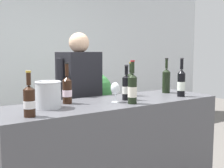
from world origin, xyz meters
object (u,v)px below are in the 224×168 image
object	(u,v)px
wine_bottle_2	(131,84)
wine_bottle_0	(126,87)
potted_shrub	(91,103)
wine_bottle_4	(181,83)
wine_bottle_3	(29,100)
wine_bottle_5	(166,80)
wine_glass	(115,89)
ice_bucket	(48,95)
wine_bottle_6	(67,89)
wine_bottle_1	(132,88)
person_server	(80,114)

from	to	relation	value
wine_bottle_2	wine_bottle_0	bearing A→B (deg)	-136.29
potted_shrub	wine_bottle_4	bearing A→B (deg)	-78.29
wine_bottle_3	potted_shrub	distance (m)	1.80
wine_bottle_2	wine_bottle_5	world-z (taller)	wine_bottle_5
wine_glass	potted_shrub	xyz separation A→B (m)	(0.43, 1.17, -0.34)
wine_bottle_4	potted_shrub	world-z (taller)	wine_bottle_4
wine_bottle_4	wine_bottle_2	bearing A→B (deg)	140.49
wine_bottle_2	ice_bucket	bearing A→B (deg)	-171.73
wine_bottle_3	wine_bottle_2	bearing A→B (deg)	16.78
wine_bottle_6	potted_shrub	bearing A→B (deg)	51.67
wine_bottle_6	wine_glass	bearing A→B (deg)	-25.90
wine_bottle_1	wine_bottle_6	world-z (taller)	wine_bottle_1
wine_bottle_6	potted_shrub	xyz separation A→B (m)	(0.79, 1.00, -0.35)
wine_bottle_1	person_server	size ratio (longest dim) A/B	0.22
wine_bottle_0	potted_shrub	bearing A→B (deg)	75.93
wine_bottle_0	wine_bottle_6	world-z (taller)	wine_bottle_6
wine_bottle_4	wine_bottle_5	world-z (taller)	wine_bottle_4
wine_bottle_4	wine_bottle_5	distance (m)	0.25
wine_bottle_3	wine_bottle_5	world-z (taller)	wine_bottle_5
potted_shrub	wine_bottle_5	bearing A→B (deg)	-72.99
wine_bottle_6	wine_bottle_5	bearing A→B (deg)	-0.97
wine_bottle_2	wine_bottle_4	size ratio (longest dim) A/B	0.88
wine_bottle_6	person_server	world-z (taller)	person_server
wine_bottle_3	wine_bottle_6	world-z (taller)	wine_bottle_6
wine_bottle_6	wine_glass	world-z (taller)	wine_bottle_6
wine_bottle_3	ice_bucket	xyz separation A→B (m)	(0.21, 0.20, -0.01)
wine_bottle_2	ice_bucket	xyz separation A→B (m)	(-0.88, -0.13, -0.01)
wine_bottle_0	wine_bottle_4	xyz separation A→B (m)	(0.55, -0.13, 0.02)
wine_bottle_5	potted_shrub	distance (m)	1.12
wine_bottle_5	person_server	size ratio (longest dim) A/B	0.22
wine_glass	wine_bottle_6	bearing A→B (deg)	154.10
wine_bottle_5	wine_glass	distance (m)	0.76
wine_bottle_0	wine_bottle_1	world-z (taller)	wine_bottle_1
wine_bottle_1	potted_shrub	world-z (taller)	wine_bottle_1
wine_bottle_0	wine_bottle_1	xyz separation A→B (m)	(-0.06, -0.17, 0.01)
wine_bottle_0	wine_bottle_2	world-z (taller)	wine_bottle_2
wine_glass	wine_bottle_1	bearing A→B (deg)	-58.11
ice_bucket	wine_bottle_5	bearing A→B (deg)	3.28
wine_bottle_4	wine_glass	world-z (taller)	wine_bottle_4
wine_bottle_3	potted_shrub	world-z (taller)	wine_bottle_3
ice_bucket	wine_bottle_2	bearing A→B (deg)	8.27
wine_bottle_4	wine_bottle_3	bearing A→B (deg)	-178.94
wine_bottle_1	wine_bottle_3	distance (m)	0.85
wine_bottle_1	ice_bucket	xyz separation A→B (m)	(-0.64, 0.21, -0.02)
person_server	potted_shrub	xyz separation A→B (m)	(0.44, 0.56, -0.02)
wine_bottle_5	wine_bottle_6	distance (m)	1.10
wine_bottle_0	wine_glass	size ratio (longest dim) A/B	1.83
wine_bottle_2	person_server	size ratio (longest dim) A/B	0.20
wine_bottle_3	person_server	size ratio (longest dim) A/B	0.19
wine_bottle_2	person_server	distance (m)	0.62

